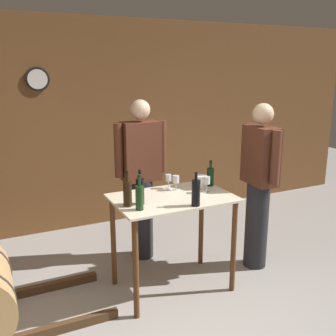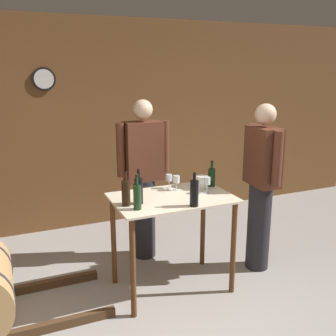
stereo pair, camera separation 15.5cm
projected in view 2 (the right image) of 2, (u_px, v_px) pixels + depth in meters
The scene contains 13 objects.
back_wall at pixel (103, 125), 5.16m from camera, with size 8.40×0.08×2.70m.
tasting_table at pixel (172, 215), 3.65m from camera, with size 1.10×0.72×0.93m.
wine_bottle_far_left at pixel (126, 192), 3.35m from camera, with size 0.07×0.07×0.31m.
wine_bottle_left at pixel (137, 196), 3.26m from camera, with size 0.07×0.07×0.30m.
wine_bottle_center at pixel (139, 190), 3.40m from camera, with size 0.07×0.07×0.31m.
wine_bottle_right at pixel (194, 193), 3.34m from camera, with size 0.07×0.07×0.30m.
wine_bottle_far_right at pixel (212, 177), 3.91m from camera, with size 0.07×0.07×0.26m.
wine_glass_near_left at pixel (169, 178), 3.84m from camera, with size 0.06×0.06×0.14m.
wine_glass_near_center at pixel (176, 180), 3.78m from camera, with size 0.06×0.06×0.14m.
wine_glass_near_right at pixel (207, 182), 3.69m from camera, with size 0.06×0.06×0.16m.
ice_bucket at pixel (202, 182), 3.83m from camera, with size 0.12×0.12×0.13m.
person_host at pixel (144, 176), 4.25m from camera, with size 0.59×0.24×1.76m.
person_visitor_with_scarf at pixel (261, 184), 4.00m from camera, with size 0.25×0.59×1.74m.
Camera 2 is at (-1.24, -2.26, 2.08)m, focal length 42.00 mm.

